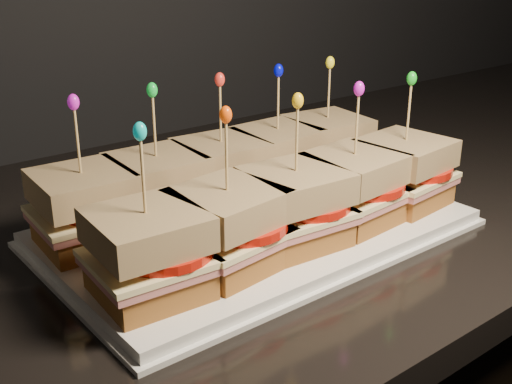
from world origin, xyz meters
TOP-DOWN VIEW (x-y plane):
  - granite_slab at (-0.76, 1.65)m, footprint 2.63×0.73m
  - platter at (-0.89, 1.56)m, footprint 0.47×0.29m
  - platter_rim at (-0.89, 1.56)m, footprint 0.48×0.30m
  - sandwich_0_bread_bot at (-1.07, 1.62)m, footprint 0.10×0.10m
  - sandwich_0_ham at (-1.07, 1.62)m, footprint 0.11×0.11m
  - sandwich_0_cheese at (-1.07, 1.62)m, footprint 0.11×0.11m
  - sandwich_0_tomato at (-1.06, 1.62)m, footprint 0.09×0.09m
  - sandwich_0_bread_top at (-1.07, 1.62)m, footprint 0.10×0.10m
  - sandwich_0_pick at (-1.07, 1.62)m, footprint 0.00×0.00m
  - sandwich_0_frill at (-1.07, 1.62)m, footprint 0.01×0.01m
  - sandwich_1_bread_bot at (-0.98, 1.62)m, footprint 0.10×0.10m
  - sandwich_1_ham at (-0.98, 1.62)m, footprint 0.11×0.10m
  - sandwich_1_cheese at (-0.98, 1.62)m, footprint 0.11×0.11m
  - sandwich_1_tomato at (-0.97, 1.62)m, footprint 0.09×0.09m
  - sandwich_1_bread_top at (-0.98, 1.62)m, footprint 0.10×0.10m
  - sandwich_1_pick at (-0.98, 1.62)m, footprint 0.00×0.00m
  - sandwich_1_frill at (-0.98, 1.62)m, footprint 0.01×0.01m
  - sandwich_2_bread_bot at (-0.89, 1.62)m, footprint 0.10×0.10m
  - sandwich_2_ham at (-0.89, 1.62)m, footprint 0.11×0.11m
  - sandwich_2_cheese at (-0.89, 1.62)m, footprint 0.11×0.11m
  - sandwich_2_tomato at (-0.88, 1.62)m, footprint 0.09×0.09m
  - sandwich_2_bread_top at (-0.89, 1.62)m, footprint 0.10×0.10m
  - sandwich_2_pick at (-0.89, 1.62)m, footprint 0.00×0.00m
  - sandwich_2_frill at (-0.89, 1.62)m, footprint 0.01×0.01m
  - sandwich_3_bread_bot at (-0.80, 1.62)m, footprint 0.09×0.09m
  - sandwich_3_ham at (-0.80, 1.62)m, footprint 0.10×0.10m
  - sandwich_3_cheese at (-0.80, 1.62)m, footprint 0.11×0.10m
  - sandwich_3_tomato at (-0.79, 1.62)m, footprint 0.09×0.09m
  - sandwich_3_bread_top at (-0.80, 1.62)m, footprint 0.10×0.10m
  - sandwich_3_pick at (-0.80, 1.62)m, footprint 0.00×0.00m
  - sandwich_3_frill at (-0.80, 1.62)m, footprint 0.01×0.01m
  - sandwich_4_bread_bot at (-0.71, 1.62)m, footprint 0.11×0.11m
  - sandwich_4_ham at (-0.71, 1.62)m, footprint 0.12×0.11m
  - sandwich_4_cheese at (-0.71, 1.62)m, footprint 0.12×0.11m
  - sandwich_4_tomato at (-0.70, 1.62)m, footprint 0.09×0.09m
  - sandwich_4_bread_top at (-0.71, 1.62)m, footprint 0.11×0.11m
  - sandwich_4_pick at (-0.71, 1.62)m, footprint 0.00×0.00m
  - sandwich_4_frill at (-0.71, 1.62)m, footprint 0.01×0.01m
  - sandwich_5_bread_bot at (-1.07, 1.49)m, footprint 0.10×0.10m
  - sandwich_5_ham at (-1.07, 1.49)m, footprint 0.11×0.11m
  - sandwich_5_cheese at (-1.07, 1.49)m, footprint 0.11×0.11m
  - sandwich_5_tomato at (-1.06, 1.48)m, footprint 0.09×0.09m
  - sandwich_5_bread_top at (-1.07, 1.49)m, footprint 0.10×0.10m
  - sandwich_5_pick at (-1.07, 1.49)m, footprint 0.00×0.00m
  - sandwich_5_frill at (-1.07, 1.49)m, footprint 0.01×0.01m
  - sandwich_6_bread_bot at (-0.98, 1.49)m, footprint 0.10×0.10m
  - sandwich_6_ham at (-0.98, 1.49)m, footprint 0.11×0.11m
  - sandwich_6_cheese at (-0.98, 1.49)m, footprint 0.12×0.11m
  - sandwich_6_tomato at (-0.97, 1.48)m, footprint 0.09×0.09m
  - sandwich_6_bread_top at (-0.98, 1.49)m, footprint 0.11×0.11m
  - sandwich_6_pick at (-0.98, 1.49)m, footprint 0.00×0.00m
  - sandwich_6_frill at (-0.98, 1.49)m, footprint 0.01×0.01m
  - sandwich_7_bread_bot at (-0.89, 1.49)m, footprint 0.10×0.10m
  - sandwich_7_ham at (-0.89, 1.49)m, footprint 0.11×0.11m
  - sandwich_7_cheese at (-0.89, 1.49)m, footprint 0.11×0.11m
  - sandwich_7_tomato at (-0.88, 1.48)m, footprint 0.09×0.09m
  - sandwich_7_bread_top at (-0.89, 1.49)m, footprint 0.10×0.10m
  - sandwich_7_pick at (-0.89, 1.49)m, footprint 0.00×0.00m
  - sandwich_7_frill at (-0.89, 1.49)m, footprint 0.01×0.01m
  - sandwich_8_bread_bot at (-0.80, 1.49)m, footprint 0.10×0.10m
  - sandwich_8_ham at (-0.80, 1.49)m, footprint 0.11×0.11m
  - sandwich_8_cheese at (-0.80, 1.49)m, footprint 0.11×0.11m
  - sandwich_8_tomato at (-0.79, 1.48)m, footprint 0.09×0.09m
  - sandwich_8_bread_top at (-0.80, 1.49)m, footprint 0.10×0.10m
  - sandwich_8_pick at (-0.80, 1.49)m, footprint 0.00×0.00m
  - sandwich_8_frill at (-0.80, 1.49)m, footprint 0.01×0.01m
  - sandwich_9_bread_bot at (-0.71, 1.49)m, footprint 0.10×0.10m
  - sandwich_9_ham at (-0.71, 1.49)m, footprint 0.11×0.11m
  - sandwich_9_cheese at (-0.71, 1.49)m, footprint 0.11×0.11m
  - sandwich_9_tomato at (-0.70, 1.48)m, footprint 0.09×0.09m
  - sandwich_9_bread_top at (-0.71, 1.49)m, footprint 0.10×0.10m
  - sandwich_9_pick at (-0.71, 1.49)m, footprint 0.00×0.00m
  - sandwich_9_frill at (-0.71, 1.49)m, footprint 0.01×0.01m

SIDE VIEW (x-z plane):
  - granite_slab at x=-0.76m, z-range 0.85..0.89m
  - platter_rim at x=-0.89m, z-range 0.89..0.90m
  - platter at x=-0.89m, z-range 0.89..0.91m
  - sandwich_0_bread_bot at x=-1.07m, z-range 0.91..0.93m
  - sandwich_1_bread_bot at x=-0.98m, z-range 0.91..0.93m
  - sandwich_2_bread_bot at x=-0.89m, z-range 0.91..0.93m
  - sandwich_3_bread_bot at x=-0.80m, z-range 0.91..0.93m
  - sandwich_4_bread_bot at x=-0.71m, z-range 0.91..0.93m
  - sandwich_5_bread_bot at x=-1.07m, z-range 0.91..0.93m
  - sandwich_6_bread_bot at x=-0.98m, z-range 0.91..0.93m
  - sandwich_7_bread_bot at x=-0.89m, z-range 0.91..0.93m
  - sandwich_8_bread_bot at x=-0.80m, z-range 0.91..0.93m
  - sandwich_9_bread_bot at x=-0.71m, z-range 0.91..0.93m
  - sandwich_0_ham at x=-1.07m, z-range 0.93..0.94m
  - sandwich_1_ham at x=-0.98m, z-range 0.93..0.94m
  - sandwich_2_ham at x=-0.89m, z-range 0.93..0.94m
  - sandwich_3_ham at x=-0.80m, z-range 0.93..0.94m
  - sandwich_4_ham at x=-0.71m, z-range 0.93..0.94m
  - sandwich_5_ham at x=-1.07m, z-range 0.93..0.94m
  - sandwich_6_ham at x=-0.98m, z-range 0.93..0.94m
  - sandwich_7_ham at x=-0.89m, z-range 0.93..0.94m
  - sandwich_8_ham at x=-0.80m, z-range 0.93..0.94m
  - sandwich_9_ham at x=-0.71m, z-range 0.93..0.94m
  - sandwich_0_cheese at x=-1.07m, z-range 0.94..0.95m
  - sandwich_1_cheese at x=-0.98m, z-range 0.94..0.95m
  - sandwich_2_cheese at x=-0.89m, z-range 0.94..0.95m
  - sandwich_3_cheese at x=-0.80m, z-range 0.94..0.95m
  - sandwich_4_cheese at x=-0.71m, z-range 0.94..0.95m
  - sandwich_5_cheese at x=-1.07m, z-range 0.94..0.95m
  - sandwich_6_cheese at x=-0.98m, z-range 0.94..0.95m
  - sandwich_7_cheese at x=-0.89m, z-range 0.94..0.95m
  - sandwich_8_cheese at x=-0.80m, z-range 0.94..0.95m
  - sandwich_9_cheese at x=-0.71m, z-range 0.94..0.95m
  - sandwich_0_tomato at x=-1.06m, z-range 0.95..0.96m
  - sandwich_1_tomato at x=-0.97m, z-range 0.95..0.96m
  - sandwich_2_tomato at x=-0.88m, z-range 0.95..0.96m
  - sandwich_3_tomato at x=-0.79m, z-range 0.95..0.96m
  - sandwich_4_tomato at x=-0.70m, z-range 0.95..0.96m
  - sandwich_5_tomato at x=-1.06m, z-range 0.95..0.96m
  - sandwich_6_tomato at x=-0.97m, z-range 0.95..0.96m
  - sandwich_7_tomato at x=-0.88m, z-range 0.95..0.96m
  - sandwich_8_tomato at x=-0.79m, z-range 0.95..0.96m
  - sandwich_9_tomato at x=-0.70m, z-range 0.95..0.96m
  - sandwich_0_bread_top at x=-1.07m, z-range 0.96..0.99m
  - sandwich_1_bread_top at x=-0.98m, z-range 0.96..0.99m
  - sandwich_2_bread_top at x=-0.89m, z-range 0.96..0.99m
  - sandwich_3_bread_top at x=-0.80m, z-range 0.96..0.99m
  - sandwich_4_bread_top at x=-0.71m, z-range 0.96..0.99m
  - sandwich_5_bread_top at x=-1.07m, z-range 0.96..0.99m
  - sandwich_6_bread_top at x=-0.98m, z-range 0.96..0.99m
  - sandwich_7_bread_top at x=-0.89m, z-range 0.96..0.99m
  - sandwich_8_bread_top at x=-0.80m, z-range 0.96..0.99m
  - sandwich_9_bread_top at x=-0.71m, z-range 0.96..0.99m
  - sandwich_0_pick at x=-1.07m, z-range 0.98..1.07m
  - sandwich_1_pick at x=-0.98m, z-range 0.98..1.07m
  - sandwich_2_pick at x=-0.89m, z-range 0.98..1.07m
  - sandwich_3_pick at x=-0.80m, z-range 0.98..1.07m
  - sandwich_4_pick at x=-0.71m, z-range 0.98..1.07m
  - sandwich_5_pick at x=-1.07m, z-range 0.98..1.07m
  - sandwich_6_pick at x=-0.98m, z-range 0.98..1.07m
  - sandwich_7_pick at x=-0.89m, z-range 0.98..1.07m
  - sandwich_8_pick at x=-0.80m, z-range 0.98..1.07m
  - sandwich_9_pick at x=-0.71m, z-range 0.98..1.07m
  - sandwich_0_frill at x=-1.07m, z-range 1.06..1.07m
  - sandwich_1_frill at x=-0.98m, z-range 1.06..1.07m
  - sandwich_2_frill at x=-0.89m, z-range 1.06..1.07m
  - sandwich_3_frill at x=-0.80m, z-range 1.06..1.07m
  - sandwich_4_frill at x=-0.71m, z-range 1.06..1.07m
  - sandwich_5_frill at x=-1.07m, z-range 1.06..1.07m
  - sandwich_6_frill at x=-0.98m, z-range 1.06..1.07m
  - sandwich_7_frill at x=-0.89m, z-range 1.06..1.07m
  - sandwich_8_frill at x=-0.80m, z-range 1.06..1.07m
  - sandwich_9_frill at x=-0.71m, z-range 1.06..1.07m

